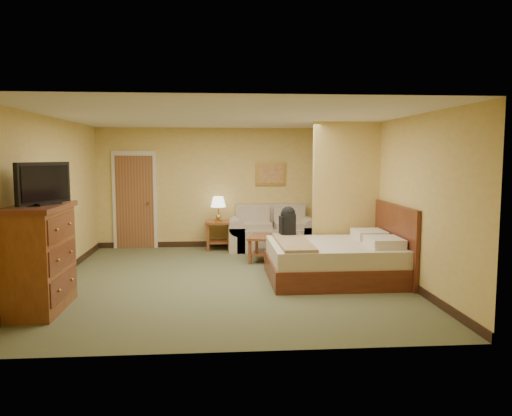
{
  "coord_description": "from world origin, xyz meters",
  "views": [
    {
      "loc": [
        -0.18,
        -7.92,
        2.0
      ],
      "look_at": [
        0.49,
        0.6,
        1.1
      ],
      "focal_mm": 35.0,
      "sensor_mm": 36.0,
      "label": 1
    }
  ],
  "objects": [
    {
      "name": "door",
      "position": [
        -1.95,
        2.96,
        1.03
      ],
      "size": [
        0.94,
        0.16,
        2.1
      ],
      "color": "beige",
      "rests_on": "floor"
    },
    {
      "name": "baseboard",
      "position": [
        0.0,
        2.99,
        0.06
      ],
      "size": [
        5.5,
        0.02,
        0.12
      ],
      "primitive_type": "cube",
      "color": "black",
      "rests_on": "floor"
    },
    {
      "name": "floor",
      "position": [
        0.0,
        0.0,
        0.0
      ],
      "size": [
        6.0,
        6.0,
        0.0
      ],
      "primitive_type": "plane",
      "color": "brown",
      "rests_on": "ground"
    },
    {
      "name": "ceiling",
      "position": [
        0.0,
        0.0,
        2.6
      ],
      "size": [
        6.0,
        6.0,
        0.0
      ],
      "primitive_type": "plane",
      "rotation": [
        3.14,
        0.0,
        0.0
      ],
      "color": "white",
      "rests_on": "back_wall"
    },
    {
      "name": "left_wall",
      "position": [
        -2.75,
        0.0,
        1.3
      ],
      "size": [
        0.02,
        6.0,
        2.6
      ],
      "primitive_type": "cube",
      "color": "tan",
      "rests_on": "floor"
    },
    {
      "name": "table_lamp",
      "position": [
        -0.15,
        2.65,
        1.01
      ],
      "size": [
        0.32,
        0.32,
        0.53
      ],
      "color": "#AA7E3E",
      "rests_on": "side_table"
    },
    {
      "name": "tv",
      "position": [
        -2.38,
        -1.41,
        1.63
      ],
      "size": [
        0.43,
        0.83,
        0.54
      ],
      "rotation": [
        0.0,
        0.0,
        -0.43
      ],
      "color": "black",
      "rests_on": "dresser"
    },
    {
      "name": "loveseat",
      "position": [
        1.0,
        2.58,
        0.31
      ],
      "size": [
        1.88,
        0.87,
        0.95
      ],
      "color": "tan",
      "rests_on": "floor"
    },
    {
      "name": "partition",
      "position": [
        2.15,
        0.93,
        1.3
      ],
      "size": [
        1.2,
        0.15,
        2.6
      ],
      "primitive_type": "cube",
      "color": "tan",
      "rests_on": "floor"
    },
    {
      "name": "back_wall",
      "position": [
        0.0,
        3.0,
        1.3
      ],
      "size": [
        5.5,
        0.02,
        2.6
      ],
      "primitive_type": "cube",
      "color": "tan",
      "rests_on": "floor"
    },
    {
      "name": "backpack",
      "position": [
        1.05,
        0.59,
        0.87
      ],
      "size": [
        0.25,
        0.32,
        0.53
      ],
      "rotation": [
        0.0,
        0.0,
        0.09
      ],
      "color": "black",
      "rests_on": "bed"
    },
    {
      "name": "side_table",
      "position": [
        -0.15,
        2.65,
        0.4
      ],
      "size": [
        0.55,
        0.55,
        0.61
      ],
      "color": "brown",
      "rests_on": "floor"
    },
    {
      "name": "wall_picture",
      "position": [
        1.0,
        2.97,
        1.6
      ],
      "size": [
        0.66,
        0.04,
        0.52
      ],
      "color": "#B78E3F",
      "rests_on": "back_wall"
    },
    {
      "name": "bed",
      "position": [
        1.81,
        -0.1,
        0.33
      ],
      "size": [
        2.2,
        1.87,
        1.21
      ],
      "color": "#512013",
      "rests_on": "floor"
    },
    {
      "name": "coffee_table",
      "position": [
        0.82,
        1.36,
        0.35
      ],
      "size": [
        0.93,
        0.93,
        0.48
      ],
      "rotation": [
        0.0,
        0.0,
        -0.28
      ],
      "color": "brown",
      "rests_on": "floor"
    },
    {
      "name": "right_wall",
      "position": [
        2.75,
        0.0,
        1.3
      ],
      "size": [
        0.02,
        6.0,
        2.6
      ],
      "primitive_type": "cube",
      "color": "tan",
      "rests_on": "floor"
    },
    {
      "name": "dresser",
      "position": [
        -2.48,
        -1.41,
        0.69
      ],
      "size": [
        0.68,
        1.29,
        1.38
      ],
      "color": "brown",
      "rests_on": "floor"
    }
  ]
}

